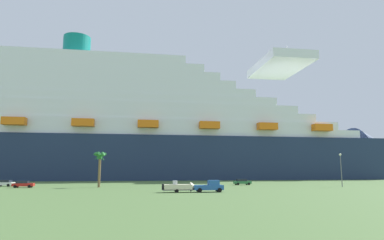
{
  "coord_description": "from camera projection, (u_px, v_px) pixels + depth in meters",
  "views": [
    {
      "loc": [
        -11.02,
        -74.38,
        4.16
      ],
      "look_at": [
        1.95,
        36.16,
        20.85
      ],
      "focal_mm": 31.07,
      "sensor_mm": 36.0,
      "label": 1
    }
  ],
  "objects": [
    {
      "name": "parked_car_red_hatchback",
      "position": [
        23.0,
        184.0,
        77.69
      ],
      "size": [
        4.78,
        2.51,
        1.58
      ],
      "color": "red",
      "rests_on": "ground_plane"
    },
    {
      "name": "cruise_ship",
      "position": [
        138.0,
        133.0,
        143.38
      ],
      "size": [
        247.01,
        41.49,
        67.99
      ],
      "color": "#1E2D4C",
      "rests_on": "ground_plane"
    },
    {
      "name": "palm_tree",
      "position": [
        100.0,
        160.0,
        80.31
      ],
      "size": [
        3.27,
        3.32,
        8.55
      ],
      "color": "brown",
      "rests_on": "ground_plane"
    },
    {
      "name": "parked_car_white_van",
      "position": [
        5.0,
        183.0,
        83.44
      ],
      "size": [
        4.62,
        2.52,
        1.58
      ],
      "color": "white",
      "rests_on": "ground_plane"
    },
    {
      "name": "ground_plane",
      "position": [
        188.0,
        183.0,
        103.18
      ],
      "size": [
        600.0,
        600.0,
        0.0
      ],
      "primitive_type": "plane",
      "color": "#4C6B38"
    },
    {
      "name": "small_boat_on_trailer",
      "position": [
        181.0,
        187.0,
        61.79
      ],
      "size": [
        7.26,
        2.26,
        2.15
      ],
      "color": "#595960",
      "rests_on": "ground_plane"
    },
    {
      "name": "parked_car_green_wagon",
      "position": [
        242.0,
        182.0,
        91.7
      ],
      "size": [
        4.9,
        2.32,
        1.58
      ],
      "color": "#2D723F",
      "rests_on": "ground_plane"
    },
    {
      "name": "pickup_truck",
      "position": [
        210.0,
        186.0,
        62.58
      ],
      "size": [
        5.66,
        2.41,
        2.2
      ],
      "color": "#2659A5",
      "rests_on": "ground_plane"
    },
    {
      "name": "street_lamp",
      "position": [
        341.0,
        165.0,
        82.16
      ],
      "size": [
        0.56,
        0.56,
        8.18
      ],
      "color": "slate",
      "rests_on": "ground_plane"
    }
  ]
}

